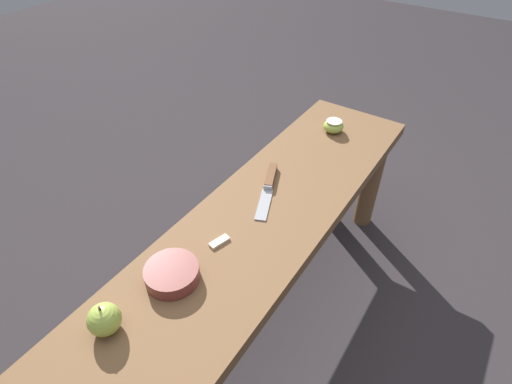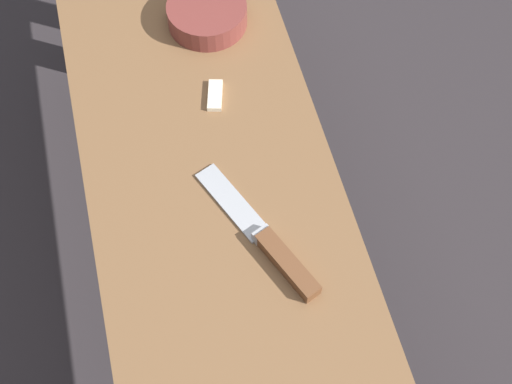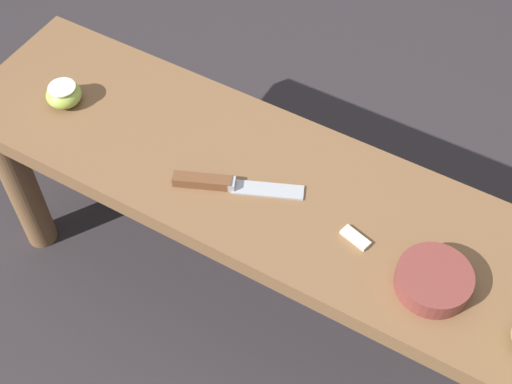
{
  "view_description": "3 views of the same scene",
  "coord_description": "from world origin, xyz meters",
  "views": [
    {
      "loc": [
        -0.67,
        -0.43,
        1.23
      ],
      "look_at": [
        0.05,
        0.05,
        0.5
      ],
      "focal_mm": 28.0,
      "sensor_mm": 36.0,
      "label": 1
    },
    {
      "loc": [
        0.51,
        -0.07,
        1.32
      ],
      "look_at": [
        0.05,
        0.05,
        0.5
      ],
      "focal_mm": 50.0,
      "sensor_mm": 36.0,
      "label": 2
    },
    {
      "loc": [
        -0.33,
        0.71,
        1.51
      ],
      "look_at": [
        0.05,
        0.05,
        0.5
      ],
      "focal_mm": 50.0,
      "sensor_mm": 36.0,
      "label": 3
    }
  ],
  "objects": [
    {
      "name": "wooden_bench",
      "position": [
        0.0,
        0.0,
        0.38
      ],
      "size": [
        1.39,
        0.35,
        0.47
      ],
      "color": "brown",
      "rests_on": "ground_plane"
    },
    {
      "name": "apple_whole",
      "position": [
        -0.47,
        0.08,
        0.51
      ],
      "size": [
        0.07,
        0.07,
        0.08
      ],
      "color": "#9EB747",
      "rests_on": "wooden_bench"
    },
    {
      "name": "knife",
      "position": [
        0.12,
        0.05,
        0.48
      ],
      "size": [
        0.23,
        0.12,
        0.02
      ],
      "rotation": [
        0.0,
        0.0,
        -2.74
      ],
      "color": "#9EA0A5",
      "rests_on": "wooden_bench"
    },
    {
      "name": "bowl",
      "position": [
        -0.3,
        0.06,
        0.49
      ],
      "size": [
        0.13,
        0.13,
        0.04
      ],
      "color": "brown",
      "rests_on": "wooden_bench"
    },
    {
      "name": "apple_slice_near_knife",
      "position": [
        -0.15,
        0.04,
        0.48
      ],
      "size": [
        0.06,
        0.03,
        0.01
      ],
      "color": "beige",
      "rests_on": "wooden_bench"
    },
    {
      "name": "apple_cut",
      "position": [
        0.5,
        0.03,
        0.5
      ],
      "size": [
        0.07,
        0.07,
        0.04
      ],
      "color": "#9EB747",
      "rests_on": "wooden_bench"
    },
    {
      "name": "ground_plane",
      "position": [
        0.0,
        0.0,
        0.0
      ],
      "size": [
        8.0,
        8.0,
        0.0
      ],
      "primitive_type": "plane",
      "color": "#2D282B"
    }
  ]
}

